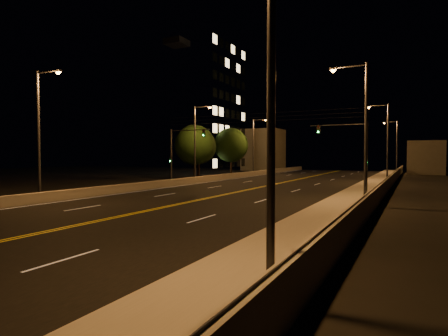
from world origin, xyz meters
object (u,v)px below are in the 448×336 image
at_px(traffic_signal_right, 355,149).
at_px(tree_1, 199,147).
at_px(streetlight_0, 261,66).
at_px(streetlight_3, 395,144).
at_px(streetlight_1, 362,124).
at_px(building_tower, 177,109).
at_px(streetlight_6, 255,143).
at_px(traffic_signal_left, 178,150).
at_px(tree_2, 231,145).
at_px(tree_0, 195,145).
at_px(streetlight_5, 197,139).
at_px(streetlight_2, 385,138).
at_px(streetlight_4, 41,127).

distance_m(traffic_signal_right, tree_1, 30.66).
bearing_deg(streetlight_0, streetlight_3, 90.00).
bearing_deg(tree_1, streetlight_1, -41.58).
bearing_deg(building_tower, tree_1, -44.54).
bearing_deg(streetlight_1, streetlight_6, 122.89).
height_order(streetlight_0, tree_1, streetlight_0).
relative_size(streetlight_6, traffic_signal_left, 1.51).
relative_size(streetlight_0, tree_1, 1.27).
xyz_separation_m(streetlight_3, tree_1, (-27.49, -23.69, -0.74)).
distance_m(tree_1, tree_2, 8.70).
distance_m(building_tower, tree_0, 24.96).
xyz_separation_m(streetlight_5, traffic_signal_right, (19.96, -5.75, -1.53)).
height_order(streetlight_1, traffic_signal_right, streetlight_1).
bearing_deg(streetlight_6, streetlight_5, -90.00).
bearing_deg(streetlight_3, streetlight_0, -90.00).
bearing_deg(streetlight_3, traffic_signal_right, -92.16).
bearing_deg(tree_0, traffic_signal_left, -67.81).
xyz_separation_m(streetlight_5, streetlight_6, (0.00, 19.32, 0.00)).
distance_m(traffic_signal_left, tree_2, 25.45).
height_order(streetlight_0, streetlight_1, same).
bearing_deg(tree_0, streetlight_0, -56.48).
relative_size(streetlight_1, streetlight_6, 1.00).
xyz_separation_m(streetlight_2, streetlight_5, (-21.47, -8.74, 0.00)).
bearing_deg(tree_0, streetlight_6, 77.97).
height_order(streetlight_6, tree_0, streetlight_6).
relative_size(streetlight_1, traffic_signal_right, 1.51).
distance_m(streetlight_1, tree_2, 41.91).
height_order(traffic_signal_right, tree_2, tree_2).
distance_m(streetlight_5, tree_0, 5.63).
bearing_deg(streetlight_4, streetlight_1, 21.09).
height_order(streetlight_5, tree_2, streetlight_5).
bearing_deg(tree_1, streetlight_4, -79.56).
bearing_deg(tree_2, tree_0, -84.79).
relative_size(streetlight_0, traffic_signal_left, 1.51).
bearing_deg(tree_0, streetlight_1, -36.96).
height_order(streetlight_0, tree_0, streetlight_0).
bearing_deg(streetlight_1, streetlight_5, 147.12).
xyz_separation_m(streetlight_4, traffic_signal_left, (1.10, 16.41, -1.53)).
bearing_deg(tree_2, streetlight_2, -21.72).
relative_size(building_tower, tree_2, 3.23).
bearing_deg(streetlight_5, streetlight_4, -90.00).
bearing_deg(traffic_signal_right, streetlight_6, 128.54).
relative_size(streetlight_6, tree_2, 1.17).
relative_size(traffic_signal_right, tree_2, 0.77).
bearing_deg(streetlight_2, streetlight_3, 90.00).
height_order(streetlight_5, tree_0, streetlight_5).
bearing_deg(streetlight_4, streetlight_0, -25.72).
distance_m(streetlight_0, tree_0, 44.55).
bearing_deg(traffic_signal_left, streetlight_5, 100.88).
height_order(streetlight_3, streetlight_6, same).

